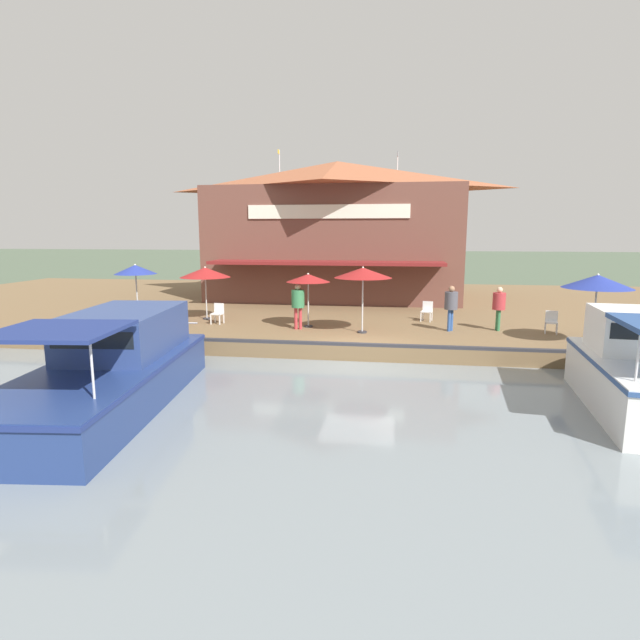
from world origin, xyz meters
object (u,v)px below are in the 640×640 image
cafe_chair_beside_entrance (218,312)px  mooring_post (145,323)px  patio_umbrella_by_entrance (363,273)px  patio_umbrella_mid_patio_left (135,270)px  patio_umbrella_near_quay_edge (205,272)px  person_at_quay_edge (451,303)px  motorboat_second_along (122,365)px  motorboat_outer_channel (632,370)px  cafe_chair_facing_river (427,310)px  tree_downstream_bank (317,225)px  cafe_chair_back_row_seat (551,321)px  patio_umbrella_back_row (308,278)px  person_near_entrance (298,301)px  waterfront_restaurant (337,229)px  person_mid_patio (499,303)px  patio_umbrella_far_corner (598,282)px

cafe_chair_beside_entrance → mooring_post: size_ratio=0.82×
patio_umbrella_by_entrance → patio_umbrella_mid_patio_left: bearing=-94.2°
patio_umbrella_near_quay_edge → person_at_quay_edge: bearing=83.5°
motorboat_second_along → patio_umbrella_mid_patio_left: bearing=-154.5°
motorboat_outer_channel → cafe_chair_facing_river: bearing=-152.2°
cafe_chair_beside_entrance → motorboat_second_along: (7.98, 0.22, -0.15)m
patio_umbrella_mid_patio_left → tree_downstream_bank: 16.03m
cafe_chair_beside_entrance → cafe_chair_back_row_seat: bearing=89.6°
cafe_chair_beside_entrance → motorboat_second_along: bearing=1.6°
patio_umbrella_near_quay_edge → tree_downstream_bank: bearing=168.2°
patio_umbrella_back_row → person_at_quay_edge: (0.00, 5.62, -0.87)m
person_near_entrance → mooring_post: bearing=-65.6°
person_at_quay_edge → tree_downstream_bank: tree_downstream_bank is taller
waterfront_restaurant → cafe_chair_beside_entrance: bearing=-20.9°
person_near_entrance → patio_umbrella_near_quay_edge: bearing=-110.9°
cafe_chair_back_row_seat → tree_downstream_bank: (-14.66, -11.35, 3.82)m
patio_umbrella_back_row → mooring_post: size_ratio=2.12×
cafe_chair_facing_river → mooring_post: 11.60m
patio_umbrella_by_entrance → mooring_post: patio_umbrella_by_entrance is taller
patio_umbrella_near_quay_edge → person_near_entrance: size_ratio=1.29×
motorboat_second_along → patio_umbrella_near_quay_edge: bearing=-173.1°
patio_umbrella_near_quay_edge → person_mid_patio: bearing=86.2°
patio_umbrella_by_entrance → person_near_entrance: (-0.35, -2.57, -1.15)m
patio_umbrella_mid_patio_left → motorboat_outer_channel: 17.98m
cafe_chair_facing_river → person_at_quay_edge: bearing=19.4°
motorboat_outer_channel → tree_downstream_bank: bearing=-151.9°
mooring_post → person_near_entrance: bearing=114.4°
patio_umbrella_far_corner → patio_umbrella_by_entrance: patio_umbrella_by_entrance is taller
waterfront_restaurant → tree_downstream_bank: 4.81m
mooring_post → tree_downstream_bank: bearing=168.4°
patio_umbrella_by_entrance → cafe_chair_beside_entrance: patio_umbrella_by_entrance is taller
waterfront_restaurant → motorboat_second_along: 18.87m
waterfront_restaurant → patio_umbrella_near_quay_edge: (9.21, -4.74, -1.94)m
person_near_entrance → waterfront_restaurant: bearing=178.6°
patio_umbrella_near_quay_edge → motorboat_second_along: size_ratio=0.25×
waterfront_restaurant → patio_umbrella_by_entrance: waterfront_restaurant is taller
patio_umbrella_mid_patio_left → tree_downstream_bank: tree_downstream_bank is taller
motorboat_second_along → mooring_post: (-4.84, -1.87, 0.20)m
patio_umbrella_by_entrance → motorboat_second_along: bearing=-40.9°
patio_umbrella_far_corner → cafe_chair_back_row_seat: 2.62m
patio_umbrella_by_entrance → motorboat_outer_channel: (5.61, 7.17, -1.94)m
patio_umbrella_far_corner → person_near_entrance: patio_umbrella_far_corner is taller
patio_umbrella_far_corner → patio_umbrella_mid_patio_left: (-1.52, -17.52, 0.10)m
cafe_chair_back_row_seat → tree_downstream_bank: 18.93m
patio_umbrella_by_entrance → cafe_chair_beside_entrance: (-1.10, -6.17, -1.82)m
patio_umbrella_by_entrance → person_mid_patio: size_ratio=1.48×
waterfront_restaurant → person_mid_patio: 12.87m
person_at_quay_edge → motorboat_outer_channel: bearing=30.4°
patio_umbrella_far_corner → person_at_quay_edge: 5.00m
patio_umbrella_far_corner → cafe_chair_beside_entrance: size_ratio=2.86×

